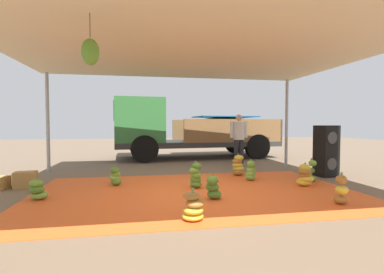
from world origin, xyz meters
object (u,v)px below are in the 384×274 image
speaker_stack (326,151)px  banana_bunch_9 (311,172)px  banana_bunch_3 (305,176)px  banana_bunch_8 (251,171)px  banana_bunch_0 (193,207)px  banana_bunch_5 (341,191)px  banana_bunch_2 (238,166)px  banana_bunch_1 (213,188)px  worker_0 (239,135)px  banana_bunch_4 (196,176)px  crate_0 (26,180)px  banana_bunch_7 (115,177)px  banana_bunch_6 (38,190)px  cargo_truck_main (189,129)px

speaker_stack → banana_bunch_9: bearing=-143.8°
banana_bunch_3 → banana_bunch_8: 1.26m
banana_bunch_0 → banana_bunch_9: size_ratio=0.84×
banana_bunch_3 → banana_bunch_5: banana_bunch_5 is taller
banana_bunch_2 → banana_bunch_5: (0.80, -3.01, -0.02)m
banana_bunch_0 → banana_bunch_5: banana_bunch_5 is taller
banana_bunch_2 → banana_bunch_8: (0.07, -0.72, -0.03)m
banana_bunch_1 → worker_0: size_ratio=0.27×
banana_bunch_4 → crate_0: bearing=168.9°
banana_bunch_5 → banana_bunch_7: bearing=150.2°
banana_bunch_3 → crate_0: (-6.13, 0.97, -0.06)m
banana_bunch_1 → banana_bunch_7: (-1.89, 1.53, -0.01)m
banana_bunch_1 → speaker_stack: 4.00m
banana_bunch_2 → banana_bunch_4: 1.93m
banana_bunch_7 → banana_bunch_2: bearing=13.0°
banana_bunch_8 → banana_bunch_6: bearing=-167.4°
worker_0 → banana_bunch_6: bearing=-142.9°
cargo_truck_main → banana_bunch_3: bearing=-74.4°
banana_bunch_0 → banana_bunch_6: size_ratio=1.11×
banana_bunch_2 → worker_0: size_ratio=0.34×
banana_bunch_3 → banana_bunch_5: size_ratio=0.95×
banana_bunch_1 → banana_bunch_3: bearing=17.1°
crate_0 → banana_bunch_4: bearing=-11.1°
banana_bunch_2 → banana_bunch_5: bearing=-75.1°
banana_bunch_3 → speaker_stack: 1.68m
banana_bunch_8 → speaker_stack: (2.21, 0.20, 0.44)m
banana_bunch_7 → banana_bunch_8: size_ratio=0.87×
banana_bunch_5 → worker_0: (0.02, 5.27, 0.77)m
banana_bunch_4 → banana_bunch_7: (-1.74, 0.57, -0.06)m
banana_bunch_0 → banana_bunch_1: 1.25m
crate_0 → banana_bunch_2: bearing=6.5°
banana_bunch_3 → banana_bunch_1: bearing=-162.9°
banana_bunch_5 → crate_0: (-5.90, 2.43, -0.07)m
banana_bunch_0 → banana_bunch_2: 3.86m
banana_bunch_6 → banana_bunch_7: bearing=37.7°
cargo_truck_main → worker_0: 2.52m
crate_0 → banana_bunch_9: bearing=-4.8°
banana_bunch_0 → banana_bunch_7: banana_bunch_0 is taller
banana_bunch_1 → banana_bunch_8: size_ratio=0.91×
banana_bunch_0 → banana_bunch_5: 2.69m
crate_0 → banana_bunch_7: bearing=-4.6°
banana_bunch_0 → worker_0: (2.69, 5.64, 0.82)m
banana_bunch_1 → crate_0: bearing=156.2°
worker_0 → banana_bunch_0: bearing=-115.5°
banana_bunch_2 → crate_0: (-5.10, -0.58, -0.09)m
banana_bunch_2 → banana_bunch_6: (-4.47, -1.74, -0.09)m
banana_bunch_1 → worker_0: (2.11, 4.53, 0.80)m
banana_bunch_9 → cargo_truck_main: bearing=110.8°
banana_bunch_0 → cargo_truck_main: cargo_truck_main is taller
banana_bunch_4 → cargo_truck_main: 5.76m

